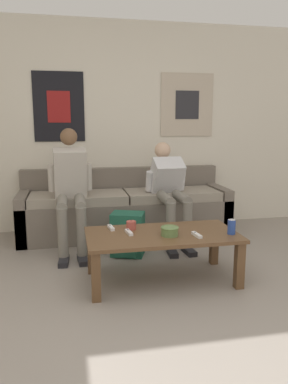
{
  "coord_description": "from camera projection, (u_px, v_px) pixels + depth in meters",
  "views": [
    {
      "loc": [
        -0.4,
        -1.91,
        1.35
      ],
      "look_at": [
        0.29,
        1.55,
        0.68
      ],
      "focal_mm": 35.0,
      "sensor_mm": 36.0,
      "label": 1
    }
  ],
  "objects": [
    {
      "name": "person_seated_adult",
      "position": [
        70.0,
        185.0,
        3.94
      ],
      "size": [
        0.47,
        0.9,
        1.28
      ],
      "color": "gray",
      "rests_on": "ground_plane"
    },
    {
      "name": "game_controller_far_center",
      "position": [
        129.0,
        232.0,
        3.14
      ],
      "size": [
        0.05,
        0.15,
        0.03
      ],
      "color": "white",
      "rests_on": "coffee_table"
    },
    {
      "name": "ground_plane",
      "position": [
        148.0,
        358.0,
        2.17
      ],
      "size": [
        18.0,
        18.0,
        0.0
      ],
      "primitive_type": "plane",
      "color": "gray"
    },
    {
      "name": "backpack",
      "position": [
        128.0,
        235.0,
        3.8
      ],
      "size": [
        0.38,
        0.35,
        0.44
      ],
      "color": "#1E5642",
      "rests_on": "ground_plane"
    },
    {
      "name": "pillar_candle",
      "position": [
        131.0,
        225.0,
        3.26
      ],
      "size": [
        0.09,
        0.09,
        0.08
      ],
      "color": "#B24C42",
      "rests_on": "coffee_table"
    },
    {
      "name": "wall_back",
      "position": [
        101.0,
        127.0,
        4.65
      ],
      "size": [
        10.0,
        0.07,
        2.55
      ],
      "color": "silver",
      "rests_on": "ground_plane"
    },
    {
      "name": "ceramic_bowl",
      "position": [
        170.0,
        231.0,
        3.08
      ],
      "size": [
        0.15,
        0.15,
        0.08
      ],
      "color": "#607F47",
      "rests_on": "coffee_table"
    },
    {
      "name": "person_seated_teen",
      "position": [
        169.0,
        187.0,
        4.21
      ],
      "size": [
        0.47,
        1.02,
        1.11
      ],
      "color": "gray",
      "rests_on": "ground_plane"
    },
    {
      "name": "coffee_table",
      "position": [
        162.0,
        240.0,
        3.17
      ],
      "size": [
        1.27,
        0.66,
        0.42
      ],
      "color": "brown",
      "rests_on": "ground_plane"
    },
    {
      "name": "game_controller_near_right",
      "position": [
        111.0,
        228.0,
        3.28
      ],
      "size": [
        0.05,
        0.15,
        0.03
      ],
      "color": "white",
      "rests_on": "coffee_table"
    },
    {
      "name": "couch",
      "position": [
        125.0,
        210.0,
        4.52
      ],
      "size": [
        2.47,
        0.73,
        0.78
      ],
      "color": "#70665B",
      "rests_on": "ground_plane"
    },
    {
      "name": "game_controller_near_left",
      "position": [
        197.0,
        235.0,
        3.07
      ],
      "size": [
        0.05,
        0.15,
        0.03
      ],
      "color": "white",
      "rests_on": "coffee_table"
    },
    {
      "name": "drink_can_blue",
      "position": [
        232.0,
        227.0,
        3.12
      ],
      "size": [
        0.07,
        0.07,
        0.12
      ],
      "color": "#28479E",
      "rests_on": "coffee_table"
    }
  ]
}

